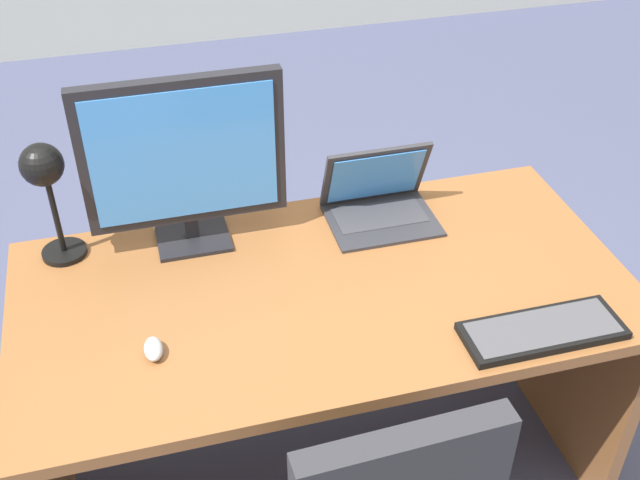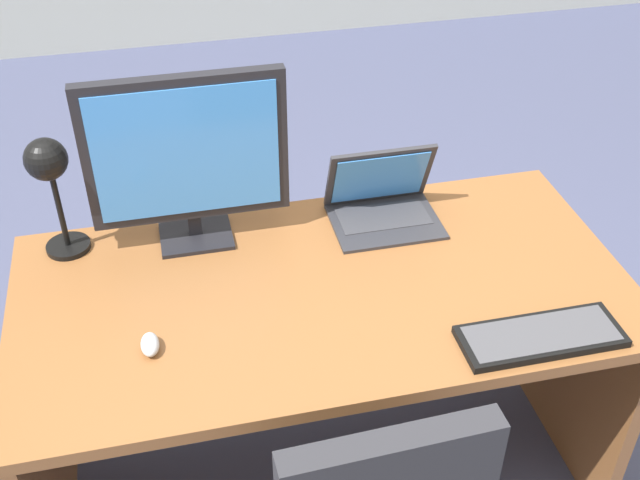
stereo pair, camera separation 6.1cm
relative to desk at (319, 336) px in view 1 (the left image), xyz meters
The scene contains 7 objects.
ground 1.54m from the desk, 90.00° to the left, with size 12.00×12.00×0.00m, color #474C6B.
desk is the anchor object (origin of this frame).
monitor 0.63m from the desk, 142.12° to the left, with size 0.53×0.16×0.49m.
laptop 0.44m from the desk, 43.87° to the left, with size 0.31×0.24×0.22m.
keyboard 0.63m from the desk, 38.10° to the right, with size 0.40×0.15×0.02m.
mouse 0.54m from the desk, 157.56° to the right, with size 0.04×0.08×0.03m.
desk_lamp 0.84m from the desk, 159.66° to the left, with size 0.12×0.15×0.36m.
Camera 1 is at (-0.42, -1.51, 2.07)m, focal length 44.20 mm.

